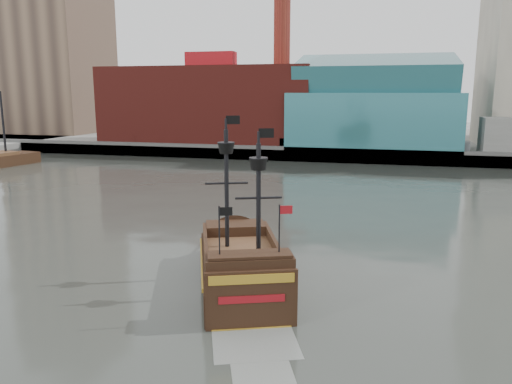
# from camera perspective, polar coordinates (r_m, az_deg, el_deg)

# --- Properties ---
(ground) EXTENTS (400.00, 400.00, 0.00)m
(ground) POSITION_cam_1_polar(r_m,az_deg,el_deg) (30.28, -11.03, -12.25)
(ground) COLOR #272A25
(ground) RESTS_ON ground
(promenade_far) EXTENTS (220.00, 60.00, 2.00)m
(promenade_far) POSITION_cam_1_polar(r_m,az_deg,el_deg) (118.11, 8.46, 5.79)
(promenade_far) COLOR slate
(promenade_far) RESTS_ON ground
(seawall) EXTENTS (220.00, 1.00, 2.60)m
(seawall) POSITION_cam_1_polar(r_m,az_deg,el_deg) (88.96, 6.43, 4.28)
(seawall) COLOR #4C4C49
(seawall) RESTS_ON ground
(skyline) EXTENTS (149.00, 45.00, 62.00)m
(skyline) POSITION_cam_1_polar(r_m,az_deg,el_deg) (110.47, 11.21, 17.58)
(skyline) COLOR brown
(skyline) RESTS_ON promenade_far
(pirate_ship) EXTENTS (9.70, 15.79, 11.37)m
(pirate_ship) POSITION_cam_1_polar(r_m,az_deg,el_deg) (31.58, -1.65, -9.01)
(pirate_ship) COLOR black
(pirate_ship) RESTS_ON ground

